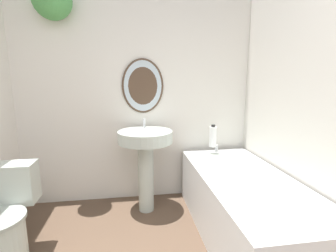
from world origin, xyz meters
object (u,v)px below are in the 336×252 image
(toilet, at_px, (2,228))
(bathtub, at_px, (244,205))
(pedestal_sink, at_px, (146,151))
(shampoo_bottle, at_px, (213,136))

(toilet, bearing_deg, bathtub, 2.82)
(pedestal_sink, relative_size, shampoo_bottle, 3.90)
(pedestal_sink, bearing_deg, shampoo_bottle, 7.88)
(pedestal_sink, distance_m, shampoo_bottle, 0.73)
(shampoo_bottle, bearing_deg, bathtub, -84.39)
(toilet, height_order, bathtub, toilet)
(toilet, bearing_deg, shampoo_bottle, 23.01)
(bathtub, relative_size, shampoo_bottle, 6.83)
(toilet, distance_m, shampoo_bottle, 1.94)
(toilet, distance_m, bathtub, 1.81)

